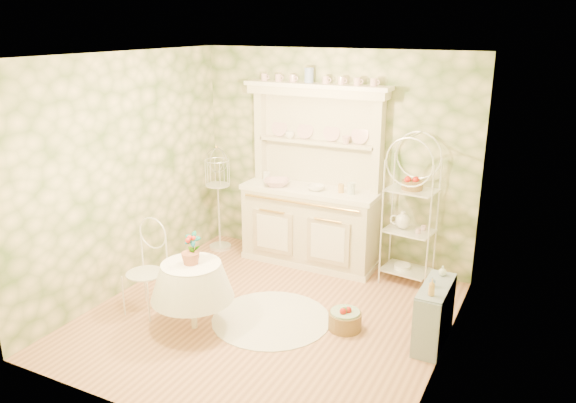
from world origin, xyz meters
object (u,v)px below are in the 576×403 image
at_px(kitchen_dresser, 310,178).
at_px(cafe_chair, 145,275).
at_px(birdcage_stand, 218,196).
at_px(round_table, 193,296).
at_px(side_shelf, 434,314).
at_px(floor_basket, 345,320).
at_px(bakers_rack, 410,216).

distance_m(kitchen_dresser, cafe_chair, 2.34).
bearing_deg(birdcage_stand, round_table, -63.84).
distance_m(kitchen_dresser, round_table, 2.22).
xyz_separation_m(side_shelf, floor_basket, (-0.86, -0.15, -0.21)).
bearing_deg(bakers_rack, round_table, -121.30).
height_order(round_table, cafe_chair, cafe_chair).
relative_size(kitchen_dresser, floor_basket, 7.43).
relative_size(cafe_chair, floor_basket, 2.82).
relative_size(kitchen_dresser, bakers_rack, 1.38).
bearing_deg(cafe_chair, floor_basket, 16.35).
xyz_separation_m(bakers_rack, birdcage_stand, (-2.59, -0.12, -0.08)).
xyz_separation_m(side_shelf, birdcage_stand, (-3.19, 1.10, 0.44)).
relative_size(round_table, birdcage_stand, 0.48).
distance_m(kitchen_dresser, birdcage_stand, 1.37).
distance_m(bakers_rack, side_shelf, 1.46).
bearing_deg(bakers_rack, floor_basket, -93.09).
bearing_deg(cafe_chair, birdcage_stand, 98.36).
bearing_deg(cafe_chair, side_shelf, 14.26).
height_order(side_shelf, cafe_chair, cafe_chair).
bearing_deg(side_shelf, birdcage_stand, 162.74).
distance_m(side_shelf, floor_basket, 0.89).
bearing_deg(side_shelf, bakers_rack, 117.84).
height_order(side_shelf, birdcage_stand, birdcage_stand).
bearing_deg(bakers_rack, kitchen_dresser, -172.24).
bearing_deg(round_table, birdcage_stand, 116.16).
height_order(kitchen_dresser, cafe_chair, kitchen_dresser).
relative_size(round_table, cafe_chair, 0.82).
distance_m(round_table, floor_basket, 1.56).
distance_m(bakers_rack, cafe_chair, 3.07).
relative_size(round_table, floor_basket, 2.31).
bearing_deg(floor_basket, round_table, -154.21).
bearing_deg(birdcage_stand, cafe_chair, -81.13).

